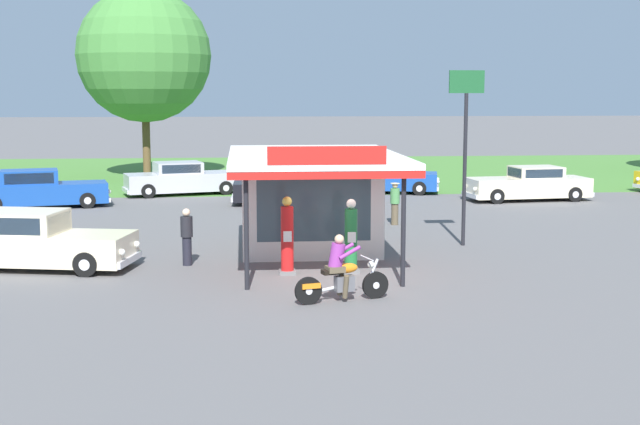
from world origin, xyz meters
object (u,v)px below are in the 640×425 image
object	(u,v)px
gas_pump_offside	(351,239)
roadside_pole_sign	(466,129)
parked_car_back_row_centre_right	(288,188)
motorcycle_with_rider	(341,274)
parked_car_back_row_right	(381,178)
parked_car_back_row_centre	(183,180)
parked_car_back_row_centre_left	(39,190)
gas_pump_nearside	(287,239)
bystander_chatting_near_pumps	(395,202)
bystander_admiring_sedan	(187,236)
parked_car_back_row_far_right	(529,185)
featured_classic_sedan	(31,242)

from	to	relation	value
gas_pump_offside	roadside_pole_sign	distance (m)	6.22
gas_pump_offside	parked_car_back_row_centre_right	bearing A→B (deg)	93.73
gas_pump_offside	motorcycle_with_rider	distance (m)	3.22
parked_car_back_row_right	parked_car_back_row_centre	size ratio (longest dim) A/B	0.95
parked_car_back_row_centre_right	parked_car_back_row_centre_left	size ratio (longest dim) A/B	0.85
gas_pump_nearside	roadside_pole_sign	xyz separation A→B (m)	(5.77, 3.81, 2.73)
bystander_chatting_near_pumps	bystander_admiring_sedan	bearing A→B (deg)	-136.32
bystander_chatting_near_pumps	parked_car_back_row_centre_left	bearing A→B (deg)	157.03
bystander_admiring_sedan	parked_car_back_row_centre_right	bearing A→B (deg)	74.84
gas_pump_nearside	motorcycle_with_rider	size ratio (longest dim) A/B	0.92
parked_car_back_row_centre	parked_car_back_row_far_right	bearing A→B (deg)	-13.12
parked_car_back_row_centre_left	parked_car_back_row_centre_right	bearing A→B (deg)	1.10
gas_pump_nearside	parked_car_back_row_right	distance (m)	19.02
featured_classic_sedan	parked_car_back_row_centre_right	world-z (taller)	featured_classic_sedan
parked_car_back_row_centre	bystander_admiring_sedan	bearing A→B (deg)	-85.74
parked_car_back_row_far_right	roadside_pole_sign	bearing A→B (deg)	-118.16
gas_pump_offside	parked_car_back_row_centre	bearing A→B (deg)	107.26
motorcycle_with_rider	parked_car_back_row_centre_left	world-z (taller)	parked_car_back_row_centre_left
bystander_chatting_near_pumps	featured_classic_sedan	bearing A→B (deg)	-149.08
parked_car_back_row_centre_right	parked_car_back_row_centre_left	bearing A→B (deg)	-178.90
roadside_pole_sign	parked_car_back_row_far_right	bearing A→B (deg)	61.84
parked_car_back_row_centre	gas_pump_nearside	bearing A→B (deg)	-77.71
featured_classic_sedan	bystander_chatting_near_pumps	bearing A→B (deg)	30.92
bystander_admiring_sedan	parked_car_back_row_right	bearing A→B (deg)	63.89
parked_car_back_row_centre_right	parked_car_back_row_far_right	bearing A→B (deg)	1.93
bystander_admiring_sedan	roadside_pole_sign	size ratio (longest dim) A/B	0.29
bystander_chatting_near_pumps	gas_pump_nearside	bearing A→B (deg)	-118.04
parked_car_back_row_centre_left	bystander_chatting_near_pumps	size ratio (longest dim) A/B	3.74
parked_car_back_row_centre_left	parked_car_back_row_centre	xyz separation A→B (m)	(5.69, 4.21, -0.02)
featured_classic_sedan	parked_car_back_row_centre_right	size ratio (longest dim) A/B	1.17
parked_car_back_row_right	parked_car_back_row_far_right	bearing A→B (deg)	-29.74
gas_pump_nearside	motorcycle_with_rider	world-z (taller)	gas_pump_nearside
parked_car_back_row_centre	bystander_chatting_near_pumps	world-z (taller)	bystander_chatting_near_pumps
gas_pump_offside	parked_car_back_row_right	xyz separation A→B (m)	(3.79, 18.21, -0.20)
gas_pump_offside	bystander_admiring_sedan	bearing A→B (deg)	162.31
gas_pump_offside	motorcycle_with_rider	world-z (taller)	gas_pump_offside
motorcycle_with_rider	parked_car_back_row_centre_left	distance (m)	20.37
featured_classic_sedan	roadside_pole_sign	world-z (taller)	roadside_pole_sign
parked_car_back_row_centre	bystander_admiring_sedan	distance (m)	16.99
parked_car_back_row_centre	bystander_admiring_sedan	world-z (taller)	bystander_admiring_sedan
motorcycle_with_rider	roadside_pole_sign	distance (m)	8.92
parked_car_back_row_right	parked_car_back_row_centre	xyz separation A→B (m)	(-9.49, 0.15, -0.00)
gas_pump_offside	bystander_admiring_sedan	size ratio (longest dim) A/B	1.25
gas_pump_offside	parked_car_back_row_centre_left	bearing A→B (deg)	128.83
parked_car_back_row_right	bystander_admiring_sedan	bearing A→B (deg)	-116.11
parked_car_back_row_right	parked_car_back_row_centre_left	bearing A→B (deg)	-165.03
motorcycle_with_rider	bystander_admiring_sedan	size ratio (longest dim) A/B	1.41
motorcycle_with_rider	parked_car_back_row_centre_left	bearing A→B (deg)	121.88
parked_car_back_row_centre	roadside_pole_sign	size ratio (longest dim) A/B	1.06
motorcycle_with_rider	featured_classic_sedan	distance (m)	9.25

